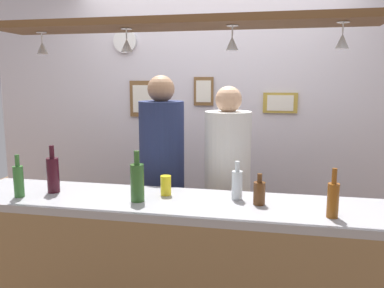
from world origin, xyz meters
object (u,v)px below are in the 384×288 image
at_px(picture_frame_caricature, 143,99).
at_px(picture_frame_lower_pair, 280,103).
at_px(person_middle_navy_shirt, 162,165).
at_px(bottle_beer_amber_tall, 333,199).
at_px(bottle_champagne_green, 137,181).
at_px(bottle_beer_brown_stubby, 259,192).
at_px(bottle_wine_dark_red, 53,174).
at_px(drink_can, 166,185).
at_px(bottle_beer_green_import, 19,180).
at_px(person_right_white_patterned_shirt, 227,175).
at_px(bottle_soda_clear, 237,184).
at_px(picture_frame_crest, 204,91).
at_px(wall_clock, 125,41).

bearing_deg(picture_frame_caricature, picture_frame_lower_pair, 0.00).
xyz_separation_m(person_middle_navy_shirt, bottle_beer_amber_tall, (1.13, -0.78, 0.04)).
bearing_deg(person_middle_navy_shirt, bottle_champagne_green, -85.62).
relative_size(bottle_beer_brown_stubby, bottle_champagne_green, 0.60).
xyz_separation_m(bottle_wine_dark_red, drink_can, (0.71, 0.08, -0.06)).
bearing_deg(picture_frame_caricature, bottle_beer_green_import, -100.78).
relative_size(bottle_beer_amber_tall, picture_frame_caricature, 0.76).
relative_size(person_right_white_patterned_shirt, picture_frame_caricature, 4.83).
bearing_deg(picture_frame_caricature, bottle_wine_dark_red, -95.68).
bearing_deg(drink_can, picture_frame_caricature, 113.70).
relative_size(person_right_white_patterned_shirt, bottle_beer_green_import, 6.31).
distance_m(bottle_soda_clear, bottle_champagne_green, 0.59).
bearing_deg(person_middle_navy_shirt, bottle_beer_brown_stubby, -40.29).
relative_size(person_middle_navy_shirt, drink_can, 14.08).
bearing_deg(bottle_beer_amber_tall, person_middle_navy_shirt, 145.49).
bearing_deg(drink_can, bottle_beer_brown_stubby, -7.24).
xyz_separation_m(bottle_soda_clear, picture_frame_crest, (-0.43, 1.30, 0.51)).
distance_m(picture_frame_caricature, picture_frame_crest, 0.59).
height_order(bottle_beer_amber_tall, picture_frame_crest, picture_frame_crest).
xyz_separation_m(bottle_soda_clear, wall_clock, (-1.18, 1.30, 0.97)).
height_order(person_middle_navy_shirt, picture_frame_caricature, person_middle_navy_shirt).
relative_size(bottle_beer_amber_tall, wall_clock, 1.18).
xyz_separation_m(bottle_beer_brown_stubby, bottle_champagne_green, (-0.70, -0.08, 0.05)).
relative_size(person_right_white_patterned_shirt, bottle_beer_amber_tall, 6.31).
bearing_deg(person_right_white_patterned_shirt, bottle_soda_clear, -78.11).
bearing_deg(bottle_beer_green_import, picture_frame_lower_pair, 44.24).
height_order(bottle_beer_amber_tall, picture_frame_caricature, picture_frame_caricature).
xyz_separation_m(person_middle_navy_shirt, picture_frame_lower_pair, (0.88, 0.74, 0.44)).
bearing_deg(picture_frame_crest, person_middle_navy_shirt, -104.62).
bearing_deg(person_middle_navy_shirt, bottle_soda_clear, -42.12).
bearing_deg(bottle_beer_amber_tall, bottle_beer_green_import, -180.00).
relative_size(person_right_white_patterned_shirt, picture_frame_lower_pair, 5.47).
height_order(bottle_soda_clear, picture_frame_lower_pair, picture_frame_lower_pair).
bearing_deg(person_right_white_patterned_shirt, picture_frame_lower_pair, 62.89).
xyz_separation_m(bottle_beer_brown_stubby, picture_frame_crest, (-0.56, 1.38, 0.53)).
bearing_deg(bottle_beer_amber_tall, bottle_soda_clear, 157.01).
bearing_deg(bottle_champagne_green, person_right_white_patterned_shirt, 58.03).
bearing_deg(bottle_beer_brown_stubby, bottle_soda_clear, 149.65).
relative_size(bottle_soda_clear, bottle_champagne_green, 0.77).
bearing_deg(person_right_white_patterned_shirt, picture_frame_crest, 112.69).
bearing_deg(wall_clock, bottle_champagne_green, -67.25).
distance_m(bottle_wine_dark_red, drink_can, 0.72).
bearing_deg(bottle_champagne_green, drink_can, 49.01).
bearing_deg(picture_frame_lower_pair, bottle_wine_dark_red, -135.44).
bearing_deg(drink_can, bottle_wine_dark_red, -173.65).
bearing_deg(bottle_beer_green_import, picture_frame_caricature, 79.22).
distance_m(bottle_beer_amber_tall, drink_can, 0.97).
distance_m(bottle_beer_brown_stubby, bottle_champagne_green, 0.71).
xyz_separation_m(bottle_beer_green_import, picture_frame_crest, (0.87, 1.52, 0.50)).
bearing_deg(picture_frame_caricature, picture_frame_crest, 0.00).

